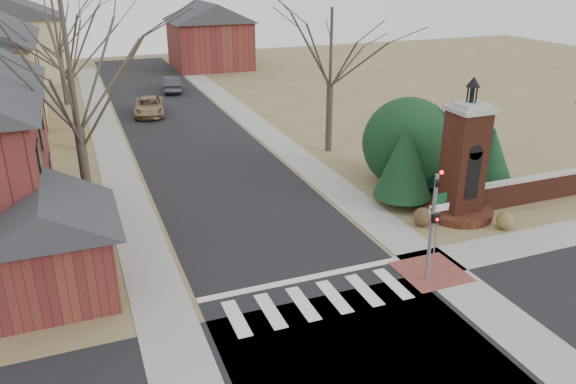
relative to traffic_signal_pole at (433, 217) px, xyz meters
name	(u,v)px	position (x,y,z in m)	size (l,w,h in m)	color
ground	(328,313)	(-4.30, -0.57, -2.59)	(120.00, 120.00, 0.00)	brown
main_street	(190,137)	(-4.30, 21.43, -2.58)	(8.00, 70.00, 0.01)	black
cross_street	(372,368)	(-4.30, -3.57, -2.58)	(120.00, 8.00, 0.01)	black
crosswalk_zone	(319,300)	(-4.30, 0.23, -2.58)	(8.00, 2.20, 0.02)	silver
stop_bar	(302,279)	(-4.30, 1.73, -2.58)	(8.00, 0.35, 0.02)	silver
sidewalk_right_main	(263,129)	(0.90, 21.43, -2.58)	(2.00, 60.00, 0.02)	gray
sidewalk_left	(110,146)	(-9.50, 21.43, -2.58)	(2.00, 60.00, 0.02)	gray
curb_apron	(431,272)	(0.50, 0.43, -2.57)	(2.40, 2.40, 0.02)	brown
traffic_signal_pole	(433,217)	(0.00, 0.00, 0.00)	(0.28, 0.41, 4.50)	slate
sign_post	(438,213)	(1.29, 1.41, -0.64)	(0.90, 0.07, 2.75)	slate
brick_gate_monument	(462,172)	(4.70, 4.42, -0.42)	(3.20, 3.20, 6.47)	#562519
brick_garden_wall	(534,189)	(9.20, 4.43, -1.93)	(7.50, 0.50, 1.30)	#562519
garage_left	(48,239)	(-12.82, 3.92, -0.35)	(4.80, 4.80, 4.29)	brown
house_distant_left	(8,36)	(-16.31, 47.42, 1.66)	(10.80, 8.80, 8.53)	tan
house_distant_right	(209,34)	(3.69, 47.42, 1.06)	(8.80, 8.80, 7.30)	brown
evergreen_near	(405,160)	(2.90, 6.43, -0.29)	(2.80, 2.80, 4.10)	#473D33
evergreen_mid	(448,140)	(6.20, 7.63, 0.01)	(3.40, 3.40, 4.70)	#473D33
evergreen_far	(491,154)	(8.20, 6.63, -0.69)	(2.40, 2.40, 3.30)	#473D33
evergreen_mass	(408,139)	(4.70, 8.93, -0.19)	(4.80, 4.80, 4.80)	black
bare_tree_0	(68,55)	(-11.30, 8.43, 5.11)	(8.05, 8.05, 11.15)	#473D33
bare_tree_1	(61,17)	(-11.30, 21.43, 5.44)	(8.40, 8.40, 11.64)	#473D33
bare_tree_2	(54,16)	(-11.80, 34.43, 4.44)	(7.35, 7.35, 10.19)	#473D33
bare_tree_3	(331,41)	(3.20, 15.43, 4.10)	(7.00, 7.00, 9.70)	#473D33
pickup_truck	(149,106)	(-5.90, 28.50, -1.92)	(2.21, 4.80, 1.33)	#91704F
distant_car	(172,84)	(-2.69, 36.22, -1.88)	(1.49, 4.27, 1.41)	#303238
dry_shrub_left	(423,217)	(2.50, 4.03, -2.16)	(0.86, 0.86, 0.86)	#523925
dry_shrub_right	(505,221)	(5.72, 2.43, -2.19)	(0.79, 0.79, 0.79)	brown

